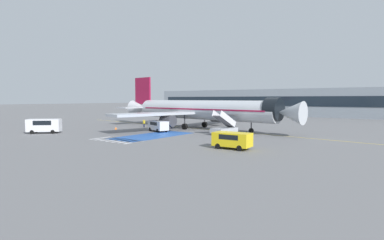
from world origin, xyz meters
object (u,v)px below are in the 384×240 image
(ground_crew_1, at_px, (144,123))
(airliner, at_px, (199,110))
(service_van_2, at_px, (232,139))
(terminal_building, at_px, (309,103))
(service_van_0, at_px, (158,125))
(boarding_stairs_forward, at_px, (224,128))
(service_van_1, at_px, (44,125))
(ground_crew_0, at_px, (172,124))
(traffic_cone_0, at_px, (116,128))
(fuel_tanker, at_px, (229,113))

(ground_crew_1, bearing_deg, airliner, 108.92)
(service_van_2, distance_m, terminal_building, 73.67)
(airliner, xyz_separation_m, service_van_0, (-2.76, -8.42, -2.47))
(ground_crew_1, bearing_deg, boarding_stairs_forward, 83.21)
(service_van_1, relative_size, ground_crew_0, 2.93)
(service_van_1, relative_size, traffic_cone_0, 9.64)
(service_van_0, bearing_deg, fuel_tanker, -153.20)
(terminal_building, bearing_deg, boarding_stairs_forward, -86.69)
(terminal_building, bearing_deg, service_van_1, -105.53)
(airliner, bearing_deg, service_van_0, -12.74)
(boarding_stairs_forward, bearing_deg, service_van_1, -141.38)
(service_van_2, height_order, traffic_cone_0, service_van_2)
(terminal_building, bearing_deg, ground_crew_1, -104.47)
(boarding_stairs_forward, xyz_separation_m, fuel_tanker, (-15.92, 29.77, 0.84))
(ground_crew_1, bearing_deg, ground_crew_0, 93.02)
(airliner, bearing_deg, ground_crew_0, -40.87)
(boarding_stairs_forward, distance_m, ground_crew_1, 19.13)
(boarding_stairs_forward, xyz_separation_m, terminal_building, (-3.54, 61.13, 3.52))
(fuel_tanker, relative_size, traffic_cone_0, 18.50)
(service_van_0, distance_m, terminal_building, 64.90)
(airliner, relative_size, fuel_tanker, 4.18)
(fuel_tanker, bearing_deg, boarding_stairs_forward, 33.68)
(boarding_stairs_forward, bearing_deg, terminal_building, 98.73)
(fuel_tanker, height_order, terminal_building, terminal_building)
(service_van_0, xyz_separation_m, terminal_building, (8.03, 64.31, 3.37))
(ground_crew_0, height_order, ground_crew_1, ground_crew_0)
(airliner, bearing_deg, terminal_building, -179.97)
(airliner, height_order, service_van_0, airliner)
(airliner, height_order, ground_crew_0, airliner)
(fuel_tanker, bearing_deg, ground_crew_1, -0.74)
(airliner, xyz_separation_m, service_van_1, (-16.28, -21.66, -2.20))
(service_van_1, distance_m, ground_crew_1, 18.22)
(service_van_2, bearing_deg, airliner, -138.79)
(fuel_tanker, xyz_separation_m, service_van_2, (23.72, -41.36, -0.68))
(service_van_2, xyz_separation_m, terminal_building, (-11.34, 72.72, 3.36))
(airliner, relative_size, service_van_0, 8.21)
(airliner, bearing_deg, ground_crew_1, -61.21)
(service_van_0, bearing_deg, ground_crew_1, -98.45)
(service_van_1, bearing_deg, ground_crew_0, -79.31)
(boarding_stairs_forward, distance_m, service_van_1, 29.99)
(ground_crew_1, relative_size, terminal_building, 0.01)
(boarding_stairs_forward, height_order, ground_crew_1, boarding_stairs_forward)
(service_van_0, relative_size, ground_crew_0, 2.86)
(service_van_0, bearing_deg, terminal_building, -167.84)
(boarding_stairs_forward, xyz_separation_m, service_van_2, (7.80, -11.59, 0.16))
(service_van_0, xyz_separation_m, service_van_2, (19.37, -8.41, 0.01))
(fuel_tanker, relative_size, ground_crew_0, 5.62)
(fuel_tanker, xyz_separation_m, ground_crew_0, (3.35, -28.13, -0.83))
(airliner, xyz_separation_m, fuel_tanker, (-7.11, 24.54, -1.77))
(airliner, distance_m, ground_crew_1, 11.54)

